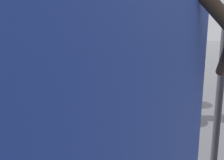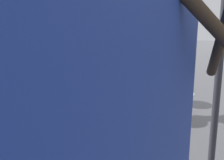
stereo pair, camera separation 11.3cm
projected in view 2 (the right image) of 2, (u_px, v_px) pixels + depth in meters
name	position (u px, v px, depth m)	size (l,w,h in m)	color
ground_plane	(125.00, 106.00, 9.32)	(90.00, 90.00, 0.00)	#4C4C51
slush_patch_near_cluster	(129.00, 104.00, 9.51)	(2.25, 2.25, 0.01)	silver
slush_patch_mid_street	(139.00, 95.00, 10.71)	(1.40, 1.40, 0.01)	#ADAFB5
slush_patch_far_side	(170.00, 92.00, 11.22)	(2.07, 2.07, 0.01)	#999BA0
cargo_van_parked_right	(39.00, 71.00, 9.68)	(2.22, 5.35, 2.60)	#B7BABF
shopping_cart_vendor	(131.00, 90.00, 9.29)	(0.63, 0.87, 1.04)	#B2B2B7
hand_dolly_boxes	(108.00, 79.00, 9.81)	(0.68, 0.81, 1.60)	#515156
pedestrian_pink_side	(145.00, 60.00, 9.74)	(1.04, 1.04, 2.15)	black
pedestrian_black_side	(125.00, 67.00, 8.00)	(1.04, 1.04, 2.15)	black
pedestrian_white_side	(170.00, 67.00, 8.09)	(1.04, 1.04, 2.15)	black
pedestrian_far_side	(130.00, 57.00, 10.61)	(1.04, 1.04, 2.15)	black
bare_tree_near	(165.00, 134.00, 2.03)	(1.12, 1.25, 3.88)	#423323
street_lamp	(220.00, 56.00, 4.23)	(0.28, 0.28, 3.86)	#2D2D33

